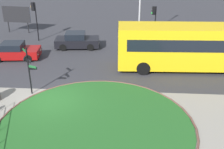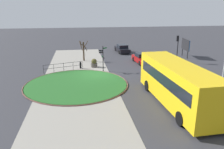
% 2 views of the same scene
% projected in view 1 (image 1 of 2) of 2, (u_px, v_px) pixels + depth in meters
% --- Properties ---
extents(ground, '(120.00, 120.00, 0.00)m').
position_uv_depth(ground, '(51.00, 102.00, 17.03)').
color(ground, '#333338').
extents(sidewalk_paving, '(32.00, 7.56, 0.02)m').
position_uv_depth(sidewalk_paving, '(40.00, 122.00, 15.02)').
color(sidewalk_paving, gray).
rests_on(sidewalk_paving, ground).
extents(grass_island, '(10.25, 10.25, 0.10)m').
position_uv_depth(grass_island, '(96.00, 125.00, 14.72)').
color(grass_island, '#235B23').
rests_on(grass_island, ground).
extents(grass_kerb_ring, '(10.56, 10.56, 0.11)m').
position_uv_depth(grass_kerb_ring, '(96.00, 125.00, 14.71)').
color(grass_kerb_ring, brown).
rests_on(grass_kerb_ring, ground).
extents(signpost_directional, '(0.96, 1.03, 3.14)m').
position_uv_depth(signpost_directional, '(29.00, 67.00, 17.15)').
color(signpost_directional, black).
rests_on(signpost_directional, ground).
extents(bus_yellow, '(10.40, 2.98, 3.36)m').
position_uv_depth(bus_yellow, '(187.00, 46.00, 20.85)').
color(bus_yellow, yellow).
rests_on(bus_yellow, ground).
extents(car_near_lane, '(4.17, 2.23, 1.38)m').
position_uv_depth(car_near_lane, '(15.00, 51.00, 23.27)').
color(car_near_lane, maroon).
rests_on(car_near_lane, ground).
extents(car_far_lane, '(4.14, 2.20, 1.45)m').
position_uv_depth(car_far_lane, '(77.00, 41.00, 25.74)').
color(car_far_lane, black).
rests_on(car_far_lane, ground).
extents(traffic_light_near, '(0.49, 0.28, 3.43)m').
position_uv_depth(traffic_light_near, '(154.00, 16.00, 26.72)').
color(traffic_light_near, black).
rests_on(traffic_light_near, ground).
extents(traffic_light_far, '(0.49, 0.27, 3.76)m').
position_uv_depth(traffic_light_far, '(34.00, 13.00, 26.80)').
color(traffic_light_far, black).
rests_on(traffic_light_far, ground).
extents(billboard_left, '(3.11, 0.45, 2.83)m').
position_uv_depth(billboard_left, '(17.00, 15.00, 29.77)').
color(billboard_left, black).
rests_on(billboard_left, ground).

